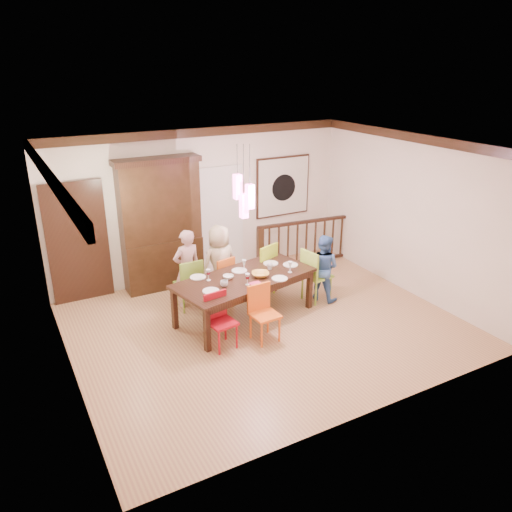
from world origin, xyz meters
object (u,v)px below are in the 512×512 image
chair_far_left (188,280)px  china_hutch (161,224)px  chair_end_right (317,271)px  person_end_right (323,268)px  dining_table (245,281)px  person_far_mid (220,263)px  balustrade (306,241)px  person_far_left (187,268)px

chair_far_left → china_hutch: (-0.08, 1.09, 0.71)m
chair_end_right → person_end_right: 0.12m
dining_table → chair_far_left: (-0.69, 0.79, -0.15)m
person_far_mid → person_end_right: person_far_mid is taller
chair_end_right → balustrade: 1.75m
dining_table → person_far_left: (-0.66, 0.89, 0.03)m
person_far_mid → chair_far_left: bearing=-0.6°
chair_far_left → person_end_right: 2.39m
chair_far_left → person_far_left: bearing=-107.5°
dining_table → person_far_mid: 0.86m
dining_table → person_far_left: bearing=114.5°
balustrade → person_end_right: person_end_right is taller
dining_table → balustrade: balustrade is taller
dining_table → chair_far_left: size_ratio=2.70×
balustrade → person_end_right: (-0.70, -1.57, 0.11)m
balustrade → person_far_mid: (-2.31, -0.67, 0.19)m
chair_far_left → balustrade: 3.04m
chair_far_left → dining_table: bearing=129.5°
person_far_left → person_end_right: bearing=150.1°
person_far_left → chair_far_left: bearing=66.4°
person_far_left → person_far_mid: bearing=170.0°
chair_far_left → person_far_left: person_far_left is taller
chair_end_right → person_end_right: size_ratio=0.80×
balustrade → person_far_left: bearing=-161.6°
chair_end_right → china_hutch: bearing=41.6°
person_far_left → china_hutch: bearing=-91.4°
china_hutch → person_end_right: 3.07m
chair_end_right → person_far_left: 2.29m
chair_far_left → balustrade: (2.94, 0.74, -0.03)m
person_end_right → dining_table: bearing=57.5°
china_hutch → person_end_right: (2.32, -1.91, -0.62)m
chair_far_left → balustrade: size_ratio=0.41×
dining_table → china_hutch: 2.11m
chair_far_left → person_end_right: size_ratio=0.76×
dining_table → chair_end_right: chair_end_right is taller
china_hutch → balustrade: bearing=-6.5°
china_hutch → person_far_left: china_hutch is taller
dining_table → balustrade: 2.74m
chair_end_right → person_far_mid: 1.74m
china_hutch → person_far_mid: china_hutch is taller
chair_end_right → person_end_right: (0.11, -0.02, 0.05)m
chair_far_left → person_end_right: person_end_right is taller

